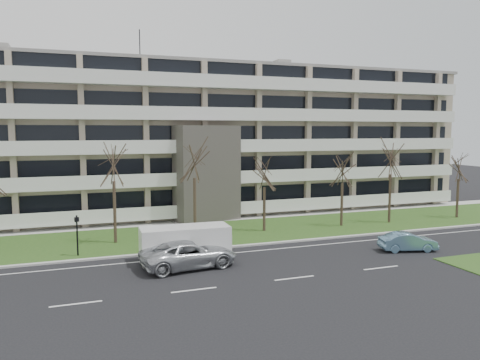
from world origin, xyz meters
name	(u,v)px	position (x,y,z in m)	size (l,w,h in m)	color
ground	(294,278)	(0.00, 0.00, 0.00)	(160.00, 160.00, 0.00)	black
grass_verge	(225,232)	(0.00, 13.00, 0.03)	(90.00, 10.00, 0.06)	#204416
curb	(246,245)	(0.00, 8.00, 0.06)	(90.00, 0.35, 0.12)	#B2B2AD
sidewalk	(207,220)	(0.00, 18.50, 0.04)	(90.00, 2.00, 0.08)	#B2B2AD
lane_edge_line	(253,251)	(0.00, 6.50, 0.01)	(90.00, 0.12, 0.01)	white
apartment_building	(189,139)	(-0.01, 25.32, 7.61)	(60.50, 15.10, 18.75)	tan
silver_pickup	(189,254)	(-5.25, 4.18, 0.84)	(2.79, 6.05, 1.68)	silver
blue_sedan	(408,242)	(10.38, 2.85, 0.66)	(1.40, 4.00, 1.32)	#6A98B8
white_van	(186,240)	(-5.02, 5.87, 1.35)	(5.90, 2.57, 2.26)	white
pedestrian_signal	(77,230)	(-11.77, 9.29, 1.81)	(0.32, 0.29, 2.84)	black
tree_2	(113,157)	(-9.01, 12.30, 6.59)	(4.23, 4.23, 8.47)	#382B21
tree_3	(194,155)	(-2.66, 12.73, 6.58)	(4.23, 4.23, 8.45)	#382B21
tree_4	(264,170)	(3.28, 12.35, 5.24)	(3.37, 3.37, 6.74)	#382B21
tree_5	(343,167)	(10.65, 12.00, 5.36)	(3.45, 3.45, 6.90)	#382B21
tree_6	(391,155)	(15.61, 11.75, 6.30)	(4.05, 4.05, 8.10)	#382B21
tree_7	(459,164)	(23.47, 11.59, 5.34)	(3.43, 3.43, 6.87)	#382B21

